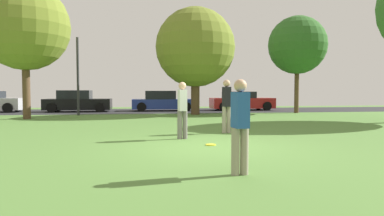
% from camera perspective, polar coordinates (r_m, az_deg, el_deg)
% --- Properties ---
extents(ground_plane, '(44.00, 44.00, 0.00)m').
position_cam_1_polar(ground_plane, '(8.57, 3.25, -6.60)').
color(ground_plane, '#547F38').
extents(road_strip, '(44.00, 6.40, 0.01)m').
position_cam_1_polar(road_strip, '(24.38, -4.38, -0.45)').
color(road_strip, '#28282B').
rests_on(road_strip, ground_plane).
extents(maple_tree_far, '(4.71, 4.71, 6.36)m').
position_cam_1_polar(maple_tree_far, '(20.53, 0.55, 10.08)').
color(maple_tree_far, brown).
rests_on(maple_tree_far, ground_plane).
extents(oak_tree_left, '(4.38, 4.38, 6.83)m').
position_cam_1_polar(oak_tree_left, '(19.34, -26.20, 12.14)').
color(oak_tree_left, brown).
rests_on(oak_tree_left, ground_plane).
extents(oak_tree_right, '(3.70, 3.70, 6.20)m').
position_cam_1_polar(oak_tree_right, '(23.15, 17.21, 10.00)').
color(oak_tree_right, brown).
rests_on(oak_tree_right, ground_plane).
extents(person_thrower, '(0.30, 0.34, 1.67)m').
position_cam_1_polar(person_thrower, '(9.96, -1.62, 0.07)').
color(person_thrower, slate).
rests_on(person_thrower, ground_plane).
extents(person_catcher, '(0.30, 0.34, 1.60)m').
position_cam_1_polar(person_catcher, '(5.74, 8.05, -2.44)').
color(person_catcher, gray).
rests_on(person_catcher, ground_plane).
extents(person_walking, '(0.30, 0.34, 1.79)m').
position_cam_1_polar(person_walking, '(11.44, 5.81, 0.80)').
color(person_walking, gray).
rests_on(person_walking, ground_plane).
extents(frisbee_disc, '(0.27, 0.27, 0.03)m').
position_cam_1_polar(frisbee_disc, '(8.90, 3.15, -6.15)').
color(frisbee_disc, yellow).
rests_on(frisbee_disc, ground_plane).
extents(parked_car_black, '(4.35, 2.08, 1.46)m').
position_cam_1_polar(parked_car_black, '(24.47, -18.59, 0.96)').
color(parked_car_black, black).
rests_on(parked_car_black, ground_plane).
extents(parked_car_blue, '(4.39, 2.04, 1.42)m').
position_cam_1_polar(parked_car_blue, '(24.35, -4.96, 1.06)').
color(parked_car_blue, '#233893').
rests_on(parked_car_blue, ground_plane).
extents(parked_car_red, '(4.56, 2.10, 1.36)m').
position_cam_1_polar(parked_car_red, '(25.39, 8.24, 1.09)').
color(parked_car_red, '#B21E1E').
rests_on(parked_car_red, ground_plane).
extents(street_lamp_post, '(0.14, 0.14, 4.50)m').
position_cam_1_polar(street_lamp_post, '(20.81, -18.56, 5.03)').
color(street_lamp_post, '#2D2D33').
rests_on(street_lamp_post, ground_plane).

